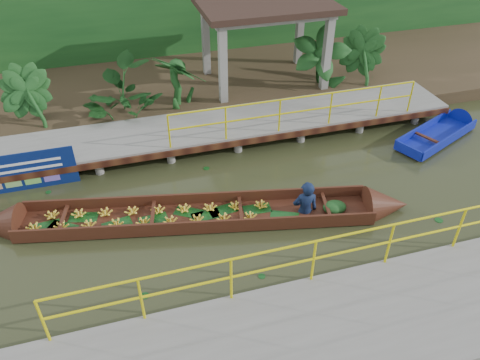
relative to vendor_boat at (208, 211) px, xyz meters
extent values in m
plane|color=#2A2E17|center=(0.54, 0.04, -0.23)|extent=(80.00, 80.00, 0.00)
cube|color=#372C1B|center=(0.54, 7.54, -0.01)|extent=(30.00, 8.00, 0.45)
cube|color=slate|center=(0.54, 3.54, 0.27)|extent=(16.00, 2.00, 0.15)
cube|color=black|center=(0.54, 2.54, 0.19)|extent=(16.00, 0.12, 0.18)
cylinder|color=yellow|center=(3.29, 2.59, 1.34)|extent=(7.50, 0.05, 0.05)
cylinder|color=yellow|center=(3.29, 2.59, 0.89)|extent=(7.50, 0.05, 0.05)
cylinder|color=yellow|center=(3.29, 2.59, 0.84)|extent=(0.05, 0.05, 1.00)
cylinder|color=slate|center=(-3.46, 2.74, -0.01)|extent=(0.24, 0.24, 0.55)
cylinder|color=slate|center=(-3.46, 4.34, -0.01)|extent=(0.24, 0.24, 0.55)
cylinder|color=slate|center=(-1.46, 2.74, -0.01)|extent=(0.24, 0.24, 0.55)
cylinder|color=slate|center=(-1.46, 4.34, -0.01)|extent=(0.24, 0.24, 0.55)
cylinder|color=slate|center=(0.54, 2.74, -0.01)|extent=(0.24, 0.24, 0.55)
cylinder|color=slate|center=(0.54, 4.34, -0.01)|extent=(0.24, 0.24, 0.55)
cylinder|color=slate|center=(2.54, 2.74, -0.01)|extent=(0.24, 0.24, 0.55)
cylinder|color=slate|center=(2.54, 4.34, -0.01)|extent=(0.24, 0.24, 0.55)
cylinder|color=slate|center=(4.54, 2.74, -0.01)|extent=(0.24, 0.24, 0.55)
cylinder|color=slate|center=(4.54, 4.34, -0.01)|extent=(0.24, 0.24, 0.55)
cylinder|color=slate|center=(6.54, 2.74, -0.01)|extent=(0.24, 0.24, 0.55)
cylinder|color=slate|center=(6.54, 4.34, -0.01)|extent=(0.24, 0.24, 0.55)
cylinder|color=slate|center=(0.54, 2.74, -0.01)|extent=(0.24, 0.24, 0.55)
cube|color=slate|center=(1.54, -4.16, 0.07)|extent=(18.00, 2.40, 0.70)
cylinder|color=yellow|center=(1.54, -3.01, 1.42)|extent=(10.00, 0.05, 0.05)
cylinder|color=yellow|center=(1.54, -3.01, 0.97)|extent=(10.00, 0.05, 0.05)
cylinder|color=yellow|center=(1.54, -3.01, 0.92)|extent=(0.05, 0.05, 1.00)
cube|color=slate|center=(1.74, 5.14, 1.37)|extent=(0.25, 0.25, 2.80)
cube|color=slate|center=(5.34, 5.14, 1.37)|extent=(0.25, 0.25, 2.80)
cube|color=slate|center=(1.74, 7.54, 1.37)|extent=(0.25, 0.25, 2.80)
cube|color=slate|center=(5.34, 7.54, 1.37)|extent=(0.25, 0.25, 2.80)
cube|color=slate|center=(3.54, 6.34, 2.67)|extent=(4.00, 2.60, 0.12)
cube|color=black|center=(3.54, 6.34, 2.87)|extent=(4.40, 3.00, 0.20)
cube|color=#143F18|center=(0.54, 10.04, 1.77)|extent=(30.00, 0.80, 4.00)
cube|color=#3B1E10|center=(-0.27, 0.06, -0.17)|extent=(8.50, 2.79, 0.06)
cube|color=#3B1E10|center=(-0.16, 0.58, -0.02)|extent=(8.29, 1.82, 0.36)
cube|color=#3B1E10|center=(-0.38, -0.46, -0.02)|extent=(8.29, 1.82, 0.36)
cone|color=#3B1E10|center=(4.33, -0.92, -0.09)|extent=(1.25, 1.21, 1.02)
ellipsoid|color=#143F18|center=(3.04, -0.65, -0.07)|extent=(0.68, 0.58, 0.28)
imported|color=#101C3C|center=(2.31, -0.49, 0.73)|extent=(0.70, 0.52, 1.74)
cube|color=#0E1A9A|center=(7.54, 1.63, -0.14)|extent=(3.09, 2.02, 0.10)
cube|color=#0E1A9A|center=(7.36, 2.04, -0.02)|extent=(2.76, 1.26, 0.30)
cube|color=#0E1A9A|center=(7.72, 1.22, -0.02)|extent=(2.76, 1.26, 0.30)
cube|color=#0E1A9A|center=(6.18, 1.03, -0.02)|extent=(0.41, 0.84, 0.30)
cone|color=#0E1A9A|center=(9.09, 2.31, -0.08)|extent=(0.88, 1.01, 0.84)
cube|color=black|center=(7.09, 1.43, 0.02)|extent=(0.45, 0.86, 0.05)
cube|color=navy|center=(-4.80, 2.52, 0.32)|extent=(3.64, 0.03, 1.14)
cube|color=white|center=(-4.80, 2.50, 0.39)|extent=(2.96, 0.01, 0.07)
imported|color=#143F18|center=(-4.16, 5.34, 1.07)|extent=(1.37, 1.37, 1.72)
imported|color=#143F18|center=(-1.66, 5.34, 1.07)|extent=(1.37, 1.37, 1.72)
imported|color=#143F18|center=(0.34, 5.34, 1.07)|extent=(1.37, 1.37, 1.72)
imported|color=#143F18|center=(5.34, 5.34, 1.07)|extent=(1.37, 1.37, 1.72)
imported|color=#143F18|center=(6.84, 5.34, 1.07)|extent=(1.37, 1.37, 1.72)
camera|label=1|loc=(-1.71, -8.51, 7.30)|focal=35.00mm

